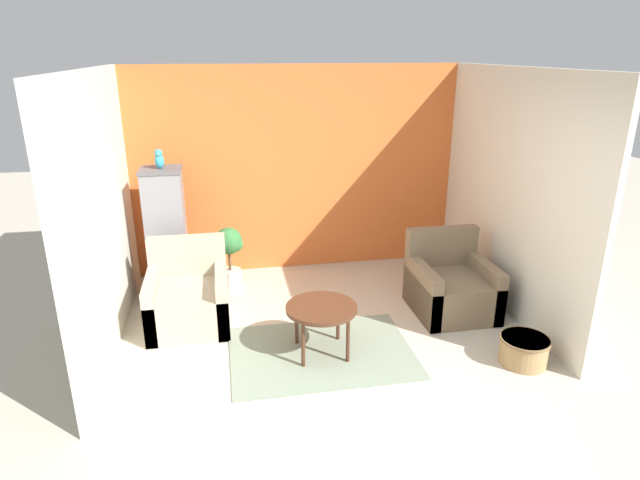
# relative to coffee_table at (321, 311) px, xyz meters

# --- Properties ---
(ground_plane) EXTENTS (20.00, 20.00, 0.00)m
(ground_plane) POSITION_rel_coffee_table_xyz_m (0.11, -0.86, -0.45)
(ground_plane) COLOR beige
(ground_plane) RESTS_ON ground
(wall_back_accent) EXTENTS (4.20, 0.06, 2.58)m
(wall_back_accent) POSITION_rel_coffee_table_xyz_m (0.11, 2.24, 0.84)
(wall_back_accent) COLOR orange
(wall_back_accent) RESTS_ON ground_plane
(wall_left) EXTENTS (0.06, 3.07, 2.58)m
(wall_left) POSITION_rel_coffee_table_xyz_m (-1.96, 0.67, 0.84)
(wall_left) COLOR beige
(wall_left) RESTS_ON ground_plane
(wall_right) EXTENTS (0.06, 3.07, 2.58)m
(wall_right) POSITION_rel_coffee_table_xyz_m (2.18, 0.67, 0.84)
(wall_right) COLOR beige
(wall_right) RESTS_ON ground_plane
(area_rug) EXTENTS (1.73, 1.25, 0.01)m
(area_rug) POSITION_rel_coffee_table_xyz_m (0.00, -0.00, -0.44)
(area_rug) COLOR gray
(area_rug) RESTS_ON ground_plane
(coffee_table) EXTENTS (0.67, 0.67, 0.50)m
(coffee_table) POSITION_rel_coffee_table_xyz_m (0.00, 0.00, 0.00)
(coffee_table) COLOR #472819
(coffee_table) RESTS_ON ground_plane
(armchair_left) EXTENTS (0.82, 0.87, 0.86)m
(armchair_left) POSITION_rel_coffee_table_xyz_m (-1.25, 0.84, -0.17)
(armchair_left) COLOR tan
(armchair_left) RESTS_ON ground_plane
(armchair_right) EXTENTS (0.82, 0.87, 0.86)m
(armchair_right) POSITION_rel_coffee_table_xyz_m (1.56, 0.61, -0.17)
(armchair_right) COLOR #7A664C
(armchair_right) RESTS_ON ground_plane
(birdcage) EXTENTS (0.58, 0.58, 1.49)m
(birdcage) POSITION_rel_coffee_table_xyz_m (-1.50, 1.69, 0.28)
(birdcage) COLOR #555559
(birdcage) RESTS_ON ground_plane
(parrot) EXTENTS (0.10, 0.18, 0.22)m
(parrot) POSITION_rel_coffee_table_xyz_m (-1.50, 1.69, 1.15)
(parrot) COLOR teal
(parrot) RESTS_ON birdcage
(potted_plant) EXTENTS (0.36, 0.32, 0.76)m
(potted_plant) POSITION_rel_coffee_table_xyz_m (-0.80, 1.68, 0.02)
(potted_plant) COLOR beige
(potted_plant) RESTS_ON ground_plane
(wicker_basket) EXTENTS (0.45, 0.45, 0.26)m
(wicker_basket) POSITION_rel_coffee_table_xyz_m (1.80, -0.51, -0.31)
(wicker_basket) COLOR #A37F51
(wicker_basket) RESTS_ON ground_plane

